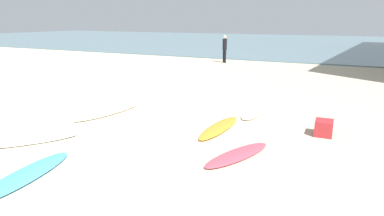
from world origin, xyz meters
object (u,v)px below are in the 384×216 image
Objects in this scene: surfboard_3 at (219,128)px; beachgoer_near at (225,47)px; surfboard_4 at (148,202)px; surfboard_5 at (25,175)px; surfboard_6 at (108,112)px; beach_cooler at (324,128)px; surfboard_2 at (26,141)px; surfboard_0 at (238,155)px; surfboard_1 at (254,112)px.

beachgoer_near is (-4.86, 13.02, 0.95)m from surfboard_3.
beachgoer_near is (-5.23, 16.90, 0.96)m from surfboard_4.
beachgoer_near is at bearing -100.84° from surfboard_4.
surfboard_5 reaches higher than surfboard_6.
surfboard_5 reaches higher than surfboard_4.
surfboard_6 is at bearing -71.45° from surfboard_4.
surfboard_2 is at bearing -149.53° from beach_cooler.
surfboard_6 is at bearing -172.30° from beach_cooler.
surfboard_3 reaches higher than surfboard_6.
surfboard_6 is 13.22m from beachgoer_near.
surfboard_2 is 1.96m from surfboard_5.
surfboard_3 is 13.93m from beachgoer_near.
surfboard_4 is (-0.64, -2.39, -0.01)m from surfboard_0.
surfboard_0 is 4.82m from surfboard_6.
surfboard_5 is at bearing -178.72° from surfboard_2.
beach_cooler is at bearing -110.51° from surfboard_2.
surfboard_6 is 1.33× the size of beachgoer_near.
surfboard_6 is at bearing 3.86° from surfboard_0.
surfboard_0 is at bearing -123.78° from beach_cooler.
beach_cooler is (2.48, 0.71, 0.15)m from surfboard_3.
surfboard_0 is at bearing -53.82° from surfboard_3.
surfboard_4 is at bearing -89.82° from surfboard_1.
surfboard_6 reaches higher than surfboard_4.
surfboard_0 reaches higher than surfboard_2.
surfboard_3 is 2.59m from beach_cooler.
beach_cooler is at bearing 17.81° from surfboard_3.
surfboard_0 is 3.89× the size of beach_cooler.
surfboard_1 is 0.86× the size of surfboard_5.
surfboard_4 is at bearing 95.36° from surfboard_0.
surfboard_0 is 0.89× the size of surfboard_3.
surfboard_1 is 6.53m from surfboard_5.
surfboard_1 is 0.81× the size of surfboard_6.
surfboard_0 is 1.80m from surfboard_3.
beach_cooler reaches higher than surfboard_2.
surfboard_3 is at bearing -101.05° from surfboard_1.
surfboard_2 is 4.16m from surfboard_4.
surfboard_1 is at bearing -91.05° from surfboard_2.
surfboard_5 reaches higher than surfboard_0.
surfboard_3 is at bearing -35.23° from surfboard_0.
surfboard_1 is 0.83× the size of surfboard_2.
surfboard_3 is 1.02× the size of surfboard_4.
beach_cooler is at bearing -103.39° from surfboard_0.
surfboard_3 reaches higher than surfboard_0.
surfboard_5 is (-3.14, -2.63, 0.00)m from surfboard_0.
surfboard_2 is at bearing -139.84° from surfboard_3.
surfboard_2 is 0.97× the size of surfboard_6.
surfboard_4 is at bearing -154.38° from surfboard_2.
surfboard_1 is 4.48m from surfboard_6.
beachgoer_near reaches higher than surfboard_0.
surfboard_2 reaches higher than surfboard_6.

